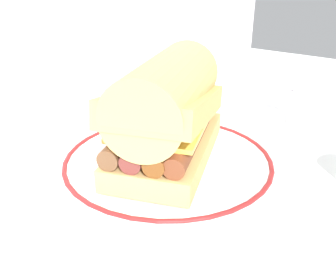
# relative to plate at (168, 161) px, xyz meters

# --- Properties ---
(ground_plane) EXTENTS (1.50, 1.50, 0.00)m
(ground_plane) POSITION_rel_plate_xyz_m (0.03, -0.03, -0.01)
(ground_plane) COLOR white
(plate) EXTENTS (0.28, 0.28, 0.01)m
(plate) POSITION_rel_plate_xyz_m (0.00, 0.00, 0.00)
(plate) COLOR white
(plate) RESTS_ON ground_plane
(sausage_sandwich) EXTENTS (0.22, 0.17, 0.13)m
(sausage_sandwich) POSITION_rel_plate_xyz_m (-0.00, -0.00, 0.07)
(sausage_sandwich) COLOR tan
(sausage_sandwich) RESTS_ON plate
(salt_shaker) EXTENTS (0.03, 0.03, 0.08)m
(salt_shaker) POSITION_rel_plate_xyz_m (0.24, -0.07, 0.03)
(salt_shaker) COLOR white
(salt_shaker) RESTS_ON ground_plane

